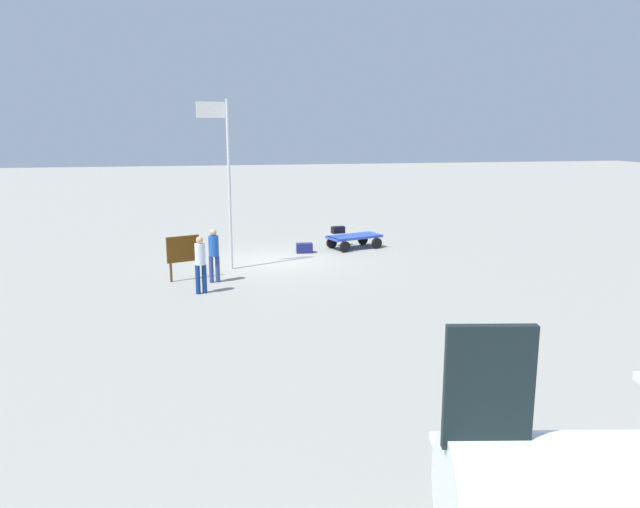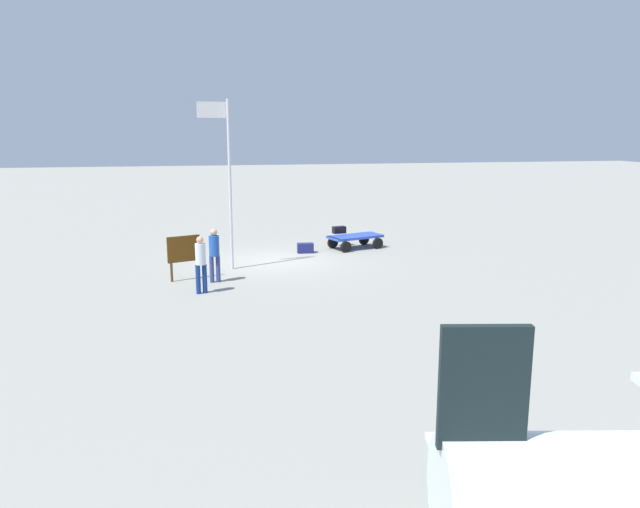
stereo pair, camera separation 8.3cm
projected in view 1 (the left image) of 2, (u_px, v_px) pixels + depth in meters
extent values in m
plane|color=gray|center=(276.00, 261.00, 22.54)|extent=(120.00, 120.00, 0.00)
cube|color=blue|center=(354.00, 236.00, 24.81)|extent=(2.39, 1.62, 0.10)
cube|color=blue|center=(332.00, 239.00, 24.29)|extent=(0.37, 0.90, 0.10)
cylinder|color=black|center=(345.00, 247.00, 24.05)|extent=(0.46, 0.26, 0.45)
cylinder|color=black|center=(332.00, 243.00, 24.91)|extent=(0.46, 0.26, 0.45)
cylinder|color=black|center=(377.00, 243.00, 24.81)|extent=(0.46, 0.26, 0.45)
cylinder|color=black|center=(363.00, 239.00, 25.67)|extent=(0.46, 0.26, 0.45)
cube|color=black|center=(338.00, 230.00, 25.26)|extent=(0.58, 0.39, 0.28)
cube|color=navy|center=(304.00, 248.00, 23.99)|extent=(0.65, 0.39, 0.38)
cylinder|color=navy|center=(218.00, 269.00, 19.38)|extent=(0.14, 0.14, 0.86)
cylinder|color=navy|center=(211.00, 269.00, 19.32)|extent=(0.14, 0.14, 0.86)
cylinder|color=#2051AC|center=(214.00, 246.00, 19.20)|extent=(0.35, 0.35, 0.65)
sphere|color=tan|center=(213.00, 232.00, 19.11)|extent=(0.22, 0.22, 0.22)
cylinder|color=navy|center=(204.00, 279.00, 18.08)|extent=(0.14, 0.14, 0.88)
cylinder|color=navy|center=(198.00, 279.00, 17.99)|extent=(0.14, 0.14, 0.88)
cylinder|color=silver|center=(200.00, 254.00, 17.88)|extent=(0.38, 0.38, 0.63)
sphere|color=tan|center=(200.00, 240.00, 17.80)|extent=(0.21, 0.21, 0.21)
cube|color=black|center=(489.00, 387.00, 6.06)|extent=(0.90, 0.27, 1.30)
cube|color=white|center=(483.00, 487.00, 6.29)|extent=(1.10, 2.29, 0.08)
cylinder|color=silver|center=(229.00, 186.00, 20.70)|extent=(0.10, 0.10, 5.78)
cube|color=white|center=(211.00, 110.00, 20.08)|extent=(0.95, 0.24, 0.52)
cylinder|color=#4C3319|center=(197.00, 269.00, 19.87)|extent=(0.08, 0.08, 0.61)
cylinder|color=#4C3319|center=(171.00, 273.00, 19.43)|extent=(0.08, 0.08, 0.61)
cube|color=#5D360E|center=(183.00, 249.00, 19.51)|extent=(1.04, 0.42, 0.84)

